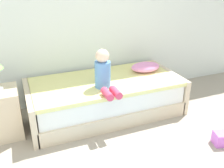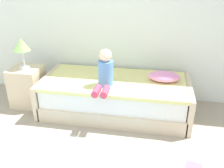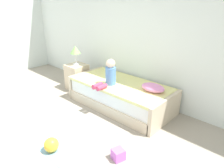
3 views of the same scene
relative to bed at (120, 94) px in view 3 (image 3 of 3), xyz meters
name	(u,v)px [view 3 (image 3 of 3)]	position (x,y,z in m)	size (l,w,h in m)	color
ground_plane	(23,150)	(-0.14, -2.00, -0.25)	(9.20, 9.20, 0.00)	#9E9384
wall_rear	(135,30)	(-0.14, 0.60, 1.20)	(7.20, 0.10, 2.90)	silver
bed	(120,94)	(0.00, 0.00, 0.00)	(2.11, 1.00, 0.50)	beige
nightstand	(77,77)	(-1.35, -0.04, 0.05)	(0.44, 0.44, 0.60)	beige
table_lamp	(75,51)	(-1.35, -0.04, 0.69)	(0.24, 0.24, 0.45)	silver
child_figure	(109,75)	(-0.10, -0.23, 0.46)	(0.20, 0.51, 0.50)	#598CD1
pillow	(153,88)	(0.68, 0.10, 0.32)	(0.44, 0.30, 0.13)	#EA8CC6
toy_ball	(51,145)	(0.18, -1.72, -0.14)	(0.21, 0.21, 0.21)	yellow
area_rug	(63,128)	(-0.17, -1.30, -0.24)	(1.60, 1.10, 0.01)	#7AA8CC
toy_block	(118,154)	(0.99, -1.19, -0.17)	(0.15, 0.15, 0.15)	#CC66D8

